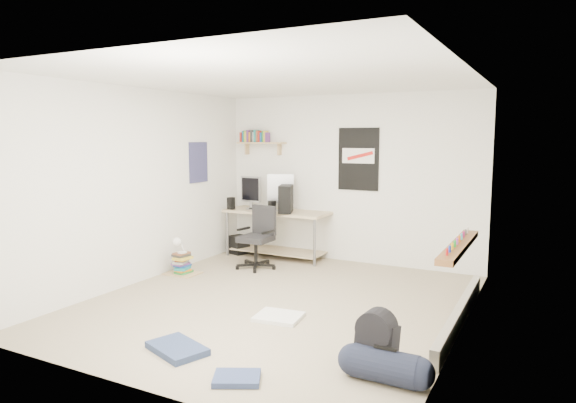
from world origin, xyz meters
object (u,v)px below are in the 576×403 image
at_px(office_chair, 256,235).
at_px(duffel_bag, 385,365).
at_px(backpack, 376,350).
at_px(desk, 278,234).
at_px(book_stack, 182,263).

height_order(office_chair, duffel_bag, office_chair).
bearing_deg(backpack, duffel_bag, -41.07).
height_order(desk, book_stack, desk).
height_order(backpack, duffel_bag, backpack).
distance_m(backpack, book_stack, 3.70).
bearing_deg(duffel_bag, office_chair, 137.49).
distance_m(desk, book_stack, 1.68).
bearing_deg(backpack, office_chair, 141.55).
xyz_separation_m(desk, book_stack, (-0.68, -1.52, -0.21)).
xyz_separation_m(office_chair, book_stack, (-0.74, -0.74, -0.34)).
bearing_deg(desk, book_stack, -113.75).
distance_m(desk, duffel_bag, 4.28).
distance_m(office_chair, backpack, 3.53).
bearing_deg(backpack, desk, 134.17).
distance_m(backpack, duffel_bag, 0.17).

